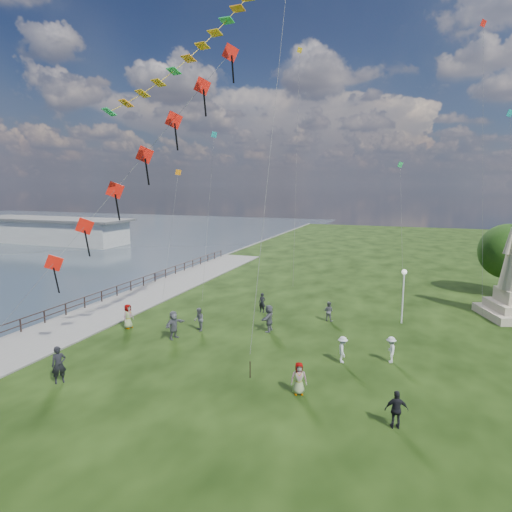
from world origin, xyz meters
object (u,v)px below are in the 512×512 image
at_px(pier_pavilion, 51,230).
at_px(person_2, 343,350).
at_px(person_3, 397,410).
at_px(person_7, 328,311).
at_px(person_11, 269,318).
at_px(person_6, 262,303).
at_px(person_8, 391,350).
at_px(person_10, 128,316).
at_px(person_5, 174,325).
at_px(person_1, 199,320).
at_px(person_4, 299,378).
at_px(lamppost, 404,285).
at_px(person_0, 59,365).

distance_m(pier_pavilion, person_2, 66.81).
relative_size(pier_pavilion, person_3, 18.65).
relative_size(person_7, person_11, 0.79).
relative_size(person_3, person_11, 0.88).
relative_size(person_6, person_7, 1.06).
relative_size(person_8, person_10, 0.87).
height_order(person_5, person_6, person_5).
relative_size(person_5, person_8, 1.24).
relative_size(person_1, person_6, 1.04).
bearing_deg(person_7, person_6, 6.17).
xyz_separation_m(person_1, person_10, (-4.88, -1.15, 0.05)).
distance_m(pier_pavilion, person_4, 68.12).
bearing_deg(person_7, lamppost, -155.94).
bearing_deg(person_4, person_11, 95.18).
bearing_deg(pier_pavilion, person_10, -39.65).
bearing_deg(pier_pavilion, person_3, -34.62).
xyz_separation_m(person_2, person_3, (3.07, -5.85, 0.06)).
height_order(person_3, person_11, person_11).
bearing_deg(pier_pavilion, person_6, -29.56).
relative_size(lamppost, person_4, 2.51).
relative_size(person_6, person_11, 0.84).
relative_size(person_3, person_4, 1.03).
height_order(person_0, person_1, person_0).
bearing_deg(person_5, person_11, -46.17).
bearing_deg(person_10, person_6, -40.15).
xyz_separation_m(person_5, person_8, (13.34, 0.88, -0.18)).
relative_size(lamppost, person_6, 2.55).
height_order(person_2, person_6, person_6).
distance_m(pier_pavilion, person_3, 72.59).
bearing_deg(person_4, person_7, 71.35).
distance_m(pier_pavilion, person_6, 56.70).
height_order(person_3, person_4, person_3).
bearing_deg(person_6, person_3, -45.07).
distance_m(person_3, person_6, 16.88).
bearing_deg(person_5, person_7, -39.95).
bearing_deg(lamppost, person_1, -153.29).
xyz_separation_m(lamppost, person_2, (-2.94, -8.37, -2.09)).
bearing_deg(person_4, person_5, 132.47).
height_order(lamppost, person_10, lamppost).
distance_m(person_4, person_11, 8.89).
relative_size(lamppost, person_10, 2.31).
xyz_separation_m(person_0, person_7, (10.85, 14.47, -0.22)).
relative_size(pier_pavilion, person_0, 15.88).
distance_m(person_2, person_11, 6.49).
bearing_deg(person_2, person_1, 63.41).
distance_m(person_7, person_11, 4.95).
distance_m(lamppost, person_2, 9.12).
distance_m(person_0, person_5, 7.72).
distance_m(lamppost, person_4, 13.65).
bearing_deg(lamppost, pier_pavilion, 155.61).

